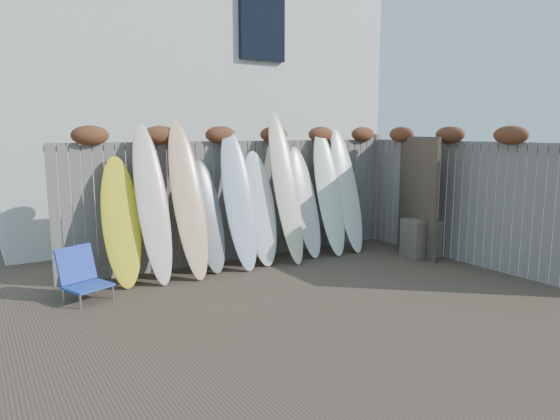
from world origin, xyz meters
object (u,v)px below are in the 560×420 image
wooden_crate (421,238)px  lattice_panel (417,196)px  surfboard_0 (121,221)px  beach_chair (82,275)px

wooden_crate → lattice_panel: bearing=71.0°
wooden_crate → lattice_panel: lattice_panel is taller
surfboard_0 → lattice_panel: bearing=-6.5°
lattice_panel → surfboard_0: 4.99m
beach_chair → wooden_crate: 5.51m
beach_chair → wooden_crate: bearing=-7.7°
lattice_panel → surfboard_0: lattice_panel is taller
wooden_crate → surfboard_0: surfboard_0 is taller
beach_chair → wooden_crate: (5.46, -0.74, 0.01)m
surfboard_0 → beach_chair: bearing=-146.6°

